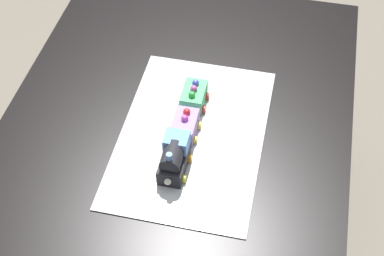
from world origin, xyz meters
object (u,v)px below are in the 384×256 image
dining_table (174,153)px  cake_car_flatbed_mint_green (194,97)px  cake_locomotive (174,157)px  cake_car_caboose_lavender (185,126)px

dining_table → cake_car_flatbed_mint_green: cake_car_flatbed_mint_green is taller
dining_table → cake_locomotive: 0.21m
cake_car_flatbed_mint_green → dining_table: bearing=162.2°
cake_car_caboose_lavender → dining_table: bearing=78.9°
dining_table → cake_locomotive: cake_locomotive is taller
dining_table → cake_car_flatbed_mint_green: size_ratio=14.00×
dining_table → cake_car_flatbed_mint_green: (0.11, -0.04, 0.14)m
cake_car_caboose_lavender → cake_car_flatbed_mint_green: same height
dining_table → cake_car_flatbed_mint_green: bearing=-17.8°
cake_locomotive → cake_car_flatbed_mint_green: bearing=-0.0°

